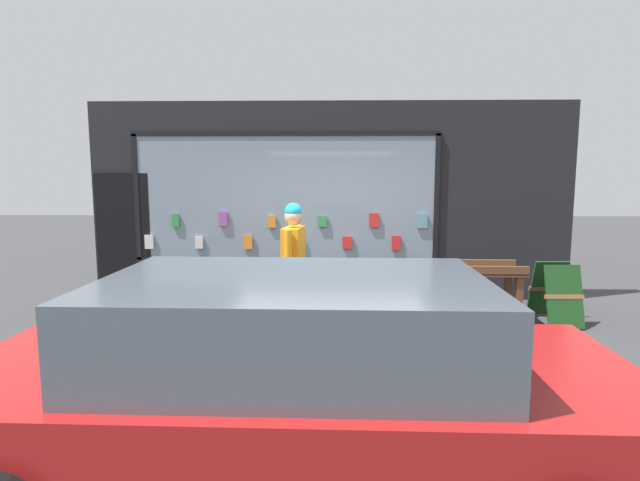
% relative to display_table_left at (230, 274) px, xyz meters
% --- Properties ---
extents(ground_plane, '(40.00, 40.00, 0.00)m').
position_rel_display_table_left_xyz_m(ground_plane, '(1.40, -0.89, -0.70)').
color(ground_plane, '#38383A').
extents(shopfront_facade, '(7.91, 0.29, 3.26)m').
position_rel_display_table_left_xyz_m(shopfront_facade, '(1.30, 1.50, 0.93)').
color(shopfront_facade, black).
rests_on(shopfront_facade, ground_plane).
extents(display_table_left, '(2.45, 0.64, 0.87)m').
position_rel_display_table_left_xyz_m(display_table_left, '(0.00, 0.00, 0.00)').
color(display_table_left, brown).
rests_on(display_table_left, ground_plane).
extents(display_table_right, '(2.45, 0.64, 0.87)m').
position_rel_display_table_left_xyz_m(display_table_right, '(2.80, -0.00, 0.00)').
color(display_table_right, brown).
rests_on(display_table_right, ground_plane).
extents(person_browsing, '(0.28, 0.67, 1.72)m').
position_rel_display_table_left_xyz_m(person_browsing, '(0.94, -0.61, 0.32)').
color(person_browsing, '#2D334C').
rests_on(person_browsing, ground_plane).
extents(small_dog, '(0.25, 0.61, 0.45)m').
position_rel_display_table_left_xyz_m(small_dog, '(0.55, -0.77, -0.38)').
color(small_dog, '#99724C').
rests_on(small_dog, ground_plane).
extents(sandwich_board_sign, '(0.55, 0.78, 0.84)m').
position_rel_display_table_left_xyz_m(sandwich_board_sign, '(4.56, 0.12, -0.26)').
color(sandwich_board_sign, '#193F19').
rests_on(sandwich_board_sign, ground_plane).
extents(parked_car, '(4.40, 2.02, 1.41)m').
position_rel_display_table_left_xyz_m(parked_car, '(1.18, -3.65, 0.05)').
color(parked_car, '#A51919').
rests_on(parked_car, ground_plane).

